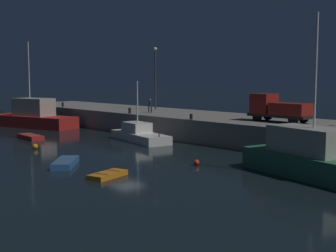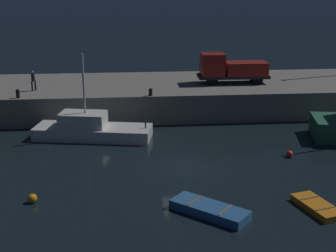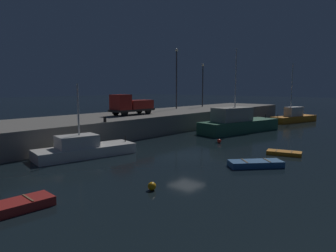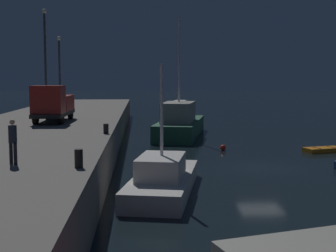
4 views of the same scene
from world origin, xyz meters
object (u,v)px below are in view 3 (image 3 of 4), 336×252
Objects in this scene: lamp_post_east at (176,74)px; lamp_post_central at (203,81)px; fishing_boat_orange at (294,117)px; dinghy_red_small at (284,153)px; dinghy_orange_near at (256,164)px; fishing_boat_white at (237,123)px; mooring_buoy_mid at (152,186)px; fishing_boat_blue at (84,149)px; utility_truck at (131,105)px; mooring_buoy_near at (219,141)px; rowboat_white_mid at (9,208)px; bollard_west at (105,119)px.

lamp_post_central is (6.83, -0.12, -0.98)m from lamp_post_east.
fishing_boat_orange is 26.43m from dinghy_red_small.
fishing_boat_orange is 2.53× the size of dinghy_orange_near.
fishing_boat_white is 23.98m from mooring_buoy_mid.
fishing_boat_white is 4.09× the size of dinghy_red_small.
utility_truck is at bearing 31.50° from fishing_boat_blue.
mooring_buoy_near is 0.05× the size of lamp_post_east.
dinghy_red_small is 0.49× the size of utility_truck.
utility_truck is at bearing 35.37° from rowboat_white_mid.
lamp_post_central reaches higher than fishing_boat_orange.
bollard_west is at bearing -149.72° from utility_truck.
fishing_boat_orange is 31.38m from dinghy_orange_near.
dinghy_orange_near is at bearing -128.30° from lamp_post_east.
fishing_boat_orange is at bearing 14.95° from dinghy_orange_near.
lamp_post_east reaches higher than dinghy_red_small.
utility_truck reaches higher than rowboat_white_mid.
fishing_boat_blue is 13.40m from mooring_buoy_near.
rowboat_white_mid is at bearing -156.58° from lamp_post_central.
fishing_boat_blue reaches higher than dinghy_red_small.
lamp_post_east is at bearing 134.90° from fishing_boat_orange.
fishing_boat_blue reaches higher than utility_truck.
mooring_buoy_near is (-8.11, -2.47, -0.95)m from fishing_boat_white.
mooring_buoy_mid is (-14.68, -4.96, 0.02)m from mooring_buoy_near.
dinghy_orange_near is at bearing -165.05° from fishing_boat_orange.
dinghy_orange_near is 15.51m from rowboat_white_mid.
mooring_buoy_mid is 0.06× the size of lamp_post_central.
fishing_boat_white is at bearing 18.05° from mooring_buoy_mid.
fishing_boat_blue is at bearing 173.23° from fishing_boat_white.
mooring_buoy_near is (6.24, 6.91, -0.01)m from dinghy_orange_near.
lamp_post_east reaches higher than bollard_west.
lamp_post_east is (2.62, 12.11, 6.35)m from fishing_boat_white.
bollard_west is at bearing 33.40° from fishing_boat_blue.
rowboat_white_mid is at bearing -140.08° from fishing_boat_blue.
dinghy_orange_near is 0.62× the size of utility_truck.
fishing_boat_blue is at bearing -148.50° from utility_truck.
fishing_boat_orange reaches higher than utility_truck.
dinghy_orange_near is 5.18m from dinghy_red_small.
dinghy_red_small is 16.49m from bollard_west.
lamp_post_east is 12.93m from utility_truck.
bollard_west is (12.90, 10.03, 2.28)m from rowboat_white_mid.
fishing_boat_white is 13.40m from utility_truck.
fishing_boat_white is 13.92m from lamp_post_east.
lamp_post_central is at bearing 41.92° from dinghy_orange_near.
dinghy_orange_near is 28.33m from lamp_post_east.
dinghy_red_small is 19.03m from utility_truck.
fishing_boat_orange reaches higher than bollard_west.
fishing_boat_white is 1.29× the size of fishing_boat_orange.
rowboat_white_mid reaches higher than mooring_buoy_mid.
rowboat_white_mid is at bearing -170.78° from fishing_boat_white.
rowboat_white_mid is 6.91m from mooring_buoy_mid.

